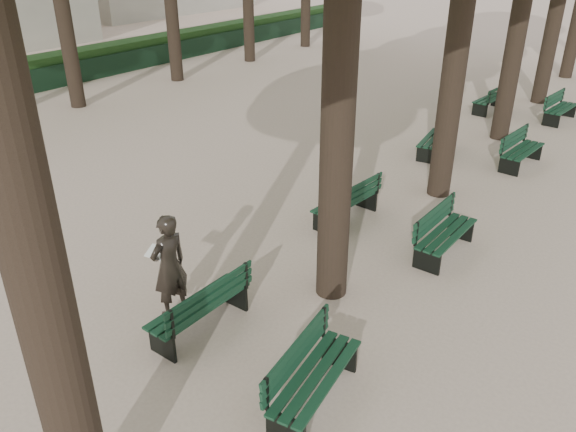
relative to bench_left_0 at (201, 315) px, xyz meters
The scene contains 14 objects.
ground 1.06m from the bench_left_0, 110.87° to the right, with size 120.00×120.00×0.00m, color #CBAF99.
bench_left_0 is the anchor object (origin of this frame).
bench_left_1 4.56m from the bench_left_0, 90.00° to the left, with size 0.77×1.85×0.92m.
bench_left_2 9.57m from the bench_left_0, 90.00° to the left, with size 0.78×1.86×0.92m.
bench_left_3 14.77m from the bench_left_0, 90.00° to the left, with size 0.79×1.86×0.92m.
bench_right_0 2.29m from the bench_left_0, ahead, with size 0.75×1.85×0.92m.
bench_right_1 4.92m from the bench_left_0, 62.58° to the left, with size 0.66×1.83×0.92m.
bench_right_2 10.24m from the bench_left_0, 77.20° to the left, with size 0.78×1.86×0.92m.
bench_right_3 15.06m from the bench_left_0, 81.34° to the left, with size 0.80×1.86×0.92m.
man_with_map 0.90m from the bench_left_0, behind, with size 0.65×0.74×1.77m.
pedestrian_d 28.96m from the bench_left_0, 89.65° to the left, with size 0.83×0.34×1.70m, color #262628.
pedestrian_e 26.06m from the bench_left_0, 115.61° to the left, with size 1.41×0.30×1.52m, color #262628.
fence 18.36m from the bench_left_0, 146.84° to the left, with size 0.08×42.00×0.90m, color black.
hedge 18.95m from the bench_left_0, 148.00° to the left, with size 1.20×42.00×1.20m, color #183C15.
Camera 1 is at (5.47, -4.07, 5.49)m, focal length 35.00 mm.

